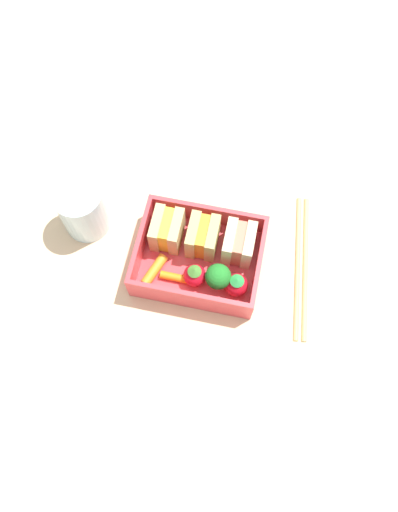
% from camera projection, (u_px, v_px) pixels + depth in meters
% --- Properties ---
extents(ground_plane, '(1.20, 1.20, 0.02)m').
position_uv_depth(ground_plane, '(199.00, 266.00, 0.70)').
color(ground_plane, beige).
extents(bento_tray, '(0.16, 0.13, 0.01)m').
position_uv_depth(bento_tray, '(199.00, 262.00, 0.68)').
color(bento_tray, '#D83C44').
rests_on(bento_tray, ground_plane).
extents(bento_rim, '(0.16, 0.13, 0.04)m').
position_uv_depth(bento_rim, '(199.00, 255.00, 0.66)').
color(bento_rim, '#D83C44').
rests_on(bento_rim, bento_tray).
extents(sandwich_left, '(0.04, 0.05, 0.05)m').
position_uv_depth(sandwich_left, '(167.00, 230.00, 0.67)').
color(sandwich_left, tan).
rests_on(sandwich_left, bento_tray).
extents(sandwich_center_left, '(0.04, 0.05, 0.05)m').
position_uv_depth(sandwich_center_left, '(203.00, 237.00, 0.67)').
color(sandwich_center_left, tan).
rests_on(sandwich_center_left, bento_tray).
extents(sandwich_center, '(0.04, 0.05, 0.05)m').
position_uv_depth(sandwich_center, '(239.00, 243.00, 0.66)').
color(sandwich_center, beige).
rests_on(sandwich_center, bento_tray).
extents(carrot_stick_left, '(0.03, 0.05, 0.01)m').
position_uv_depth(carrot_stick_left, '(154.00, 270.00, 0.67)').
color(carrot_stick_left, orange).
rests_on(carrot_stick_left, bento_tray).
extents(carrot_stick_far_left, '(0.04, 0.01, 0.01)m').
position_uv_depth(carrot_stick_far_left, '(175.00, 277.00, 0.66)').
color(carrot_stick_far_left, orange).
rests_on(carrot_stick_far_left, bento_tray).
extents(strawberry_left, '(0.03, 0.03, 0.04)m').
position_uv_depth(strawberry_left, '(192.00, 275.00, 0.65)').
color(strawberry_left, red).
rests_on(strawberry_left, bento_tray).
extents(broccoli_floret, '(0.03, 0.03, 0.04)m').
position_uv_depth(broccoli_floret, '(218.00, 277.00, 0.64)').
color(broccoli_floret, '#84C56C').
rests_on(broccoli_floret, bento_tray).
extents(strawberry_far_left, '(0.03, 0.03, 0.04)m').
position_uv_depth(strawberry_far_left, '(236.00, 285.00, 0.65)').
color(strawberry_far_left, red).
rests_on(strawberry_far_left, bento_tray).
extents(chopstick_pair, '(0.04, 0.21, 0.01)m').
position_uv_depth(chopstick_pair, '(302.00, 265.00, 0.68)').
color(chopstick_pair, tan).
rests_on(chopstick_pair, ground_plane).
extents(drinking_glass, '(0.06, 0.06, 0.08)m').
position_uv_depth(drinking_glass, '(83.00, 210.00, 0.68)').
color(drinking_glass, silver).
rests_on(drinking_glass, ground_plane).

